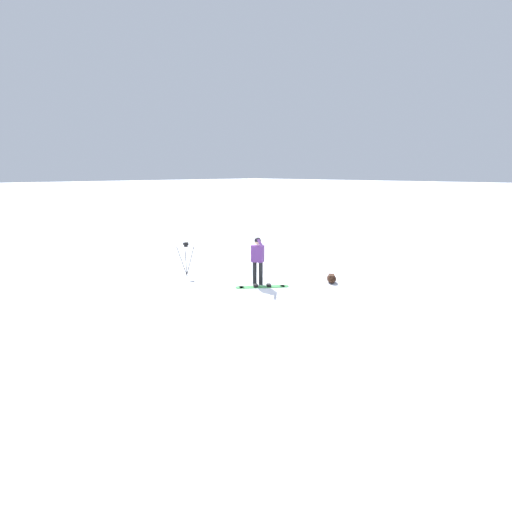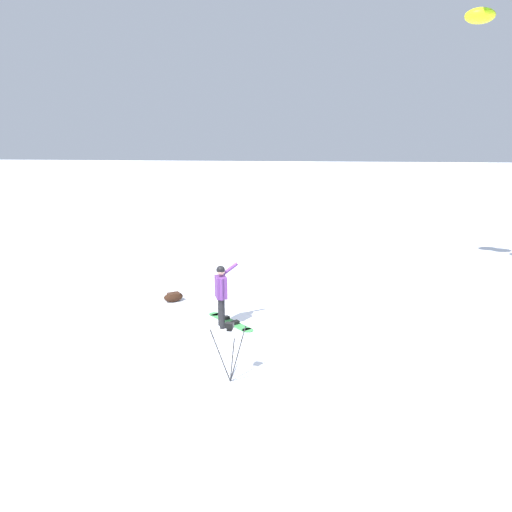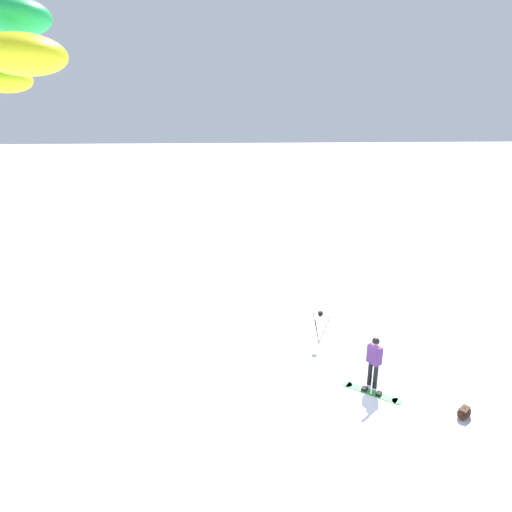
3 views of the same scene
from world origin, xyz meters
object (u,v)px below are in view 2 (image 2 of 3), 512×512
Objects in this scene: camera_tripod at (230,340)px; snowboard at (230,321)px; gear_bag_large at (173,297)px; snowboarder at (221,290)px.

snowboard is at bearing 14.83° from camera_tripod.
snowboard is 2.48m from gear_bag_large.
camera_tripod reaches higher than snowboard.
camera_tripod is (-4.42, -2.93, 0.74)m from gear_bag_large.
snowboarder reaches higher than camera_tripod.
snowboarder is at bearing 19.04° from camera_tripod.
gear_bag_large is (1.31, 2.10, 0.13)m from snowboard.
gear_bag_large is 5.35m from camera_tripod.
snowboarder is 2.93m from camera_tripod.
snowboarder is at bearing -129.95° from gear_bag_large.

